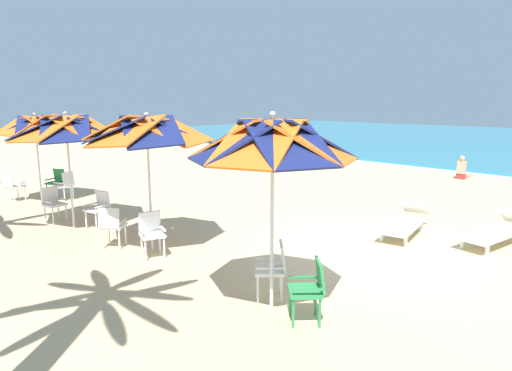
{
  "coord_description": "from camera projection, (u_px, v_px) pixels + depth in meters",
  "views": [
    {
      "loc": [
        4.56,
        -7.03,
        2.93
      ],
      "look_at": [
        -2.8,
        0.04,
        1.0
      ],
      "focal_mm": 30.85,
      "sensor_mm": 36.0,
      "label": 1
    }
  ],
  "objects": [
    {
      "name": "ground_plane",
      "position": [
        354.0,
        255.0,
        8.56
      ],
      "size": [
        80.0,
        80.0,
        0.0
      ],
      "primitive_type": "plane",
      "color": "#D3B784"
    },
    {
      "name": "beach_umbrella_0",
      "position": [
        273.0,
        142.0,
        5.82
      ],
      "size": [
        2.29,
        2.29,
        2.82
      ],
      "color": "silver",
      "rests_on": "ground"
    },
    {
      "name": "plastic_chair_0",
      "position": [
        274.0,
        267.0,
        6.63
      ],
      "size": [
        0.63,
        0.63,
        0.87
      ],
      "color": "white",
      "rests_on": "ground"
    },
    {
      "name": "plastic_chair_1",
      "position": [
        310.0,
        287.0,
        5.9
      ],
      "size": [
        0.63,
        0.63,
        0.87
      ],
      "color": "#2D8C4C",
      "rests_on": "ground"
    },
    {
      "name": "beach_umbrella_1",
      "position": [
        147.0,
        131.0,
        8.47
      ],
      "size": [
        2.59,
        2.59,
        2.75
      ],
      "color": "silver",
      "rests_on": "ground"
    },
    {
      "name": "plastic_chair_2",
      "position": [
        112.0,
        224.0,
        8.92
      ],
      "size": [
        0.63,
        0.63,
        0.87
      ],
      "color": "white",
      "rests_on": "ground"
    },
    {
      "name": "plastic_chair_3",
      "position": [
        151.0,
        231.0,
        8.44
      ],
      "size": [
        0.58,
        0.55,
        0.87
      ],
      "color": "white",
      "rests_on": "ground"
    },
    {
      "name": "beach_umbrella_2",
      "position": [
        66.0,
        128.0,
        10.04
      ],
      "size": [
        2.6,
        2.6,
        2.73
      ],
      "color": "silver",
      "rests_on": "ground"
    },
    {
      "name": "plastic_chair_4",
      "position": [
        99.0,
        207.0,
        10.43
      ],
      "size": [
        0.54,
        0.57,
        0.87
      ],
      "color": "white",
      "rests_on": "ground"
    },
    {
      "name": "plastic_chair_5",
      "position": [
        53.0,
        202.0,
        10.91
      ],
      "size": [
        0.54,
        0.51,
        0.87
      ],
      "color": "white",
      "rests_on": "ground"
    },
    {
      "name": "beach_umbrella_3",
      "position": [
        35.0,
        126.0,
        12.75
      ],
      "size": [
        2.21,
        2.21,
        2.64
      ],
      "color": "silver",
      "rests_on": "ground"
    },
    {
      "name": "plastic_chair_6",
      "position": [
        13.0,
        185.0,
        13.17
      ],
      "size": [
        0.55,
        0.58,
        0.87
      ],
      "color": "white",
      "rests_on": "ground"
    },
    {
      "name": "plastic_chair_7",
      "position": [
        57.0,
        181.0,
        13.88
      ],
      "size": [
        0.59,
        0.61,
        0.87
      ],
      "color": "#2D8C4C",
      "rests_on": "ground"
    },
    {
      "name": "plastic_chair_8",
      "position": [
        65.0,
        184.0,
        13.38
      ],
      "size": [
        0.6,
        0.58,
        0.87
      ],
      "color": "white",
      "rests_on": "ground"
    },
    {
      "name": "sun_lounger_0",
      "position": [
        496.0,
        231.0,
        9.21
      ],
      "size": [
        0.91,
        2.21,
        0.62
      ],
      "color": "white",
      "rests_on": "ground"
    },
    {
      "name": "sun_lounger_1",
      "position": [
        405.0,
        222.0,
        9.9
      ],
      "size": [
        1.07,
        2.23,
        0.62
      ],
      "color": "white",
      "rests_on": "ground"
    },
    {
      "name": "beachgoer_seated",
      "position": [
        463.0,
        171.0,
        17.16
      ],
      "size": [
        0.3,
        0.93,
        0.92
      ],
      "color": "red",
      "rests_on": "ground"
    }
  ]
}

